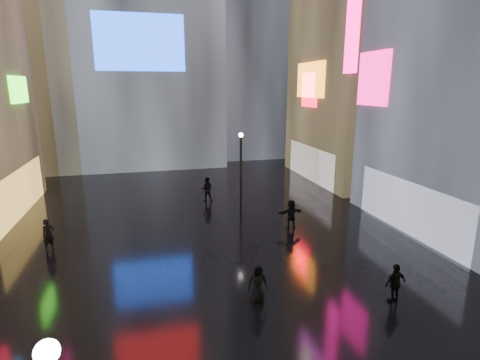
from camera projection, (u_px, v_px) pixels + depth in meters
name	position (u px, v px, depth m)	size (l,w,h in m)	color
ground	(206.00, 232.00, 21.50)	(140.00, 140.00, 0.00)	black
building_right_far	(371.00, 15.00, 31.35)	(10.28, 12.00, 28.00)	black
tower_flank_right	(243.00, 9.00, 43.99)	(12.00, 12.00, 34.00)	black
tower_flank_left	(20.00, 34.00, 35.68)	(10.00, 10.00, 26.00)	black
lamp_far	(241.00, 167.00, 24.83)	(0.30, 0.30, 5.20)	black
pedestrian_3	(395.00, 283.00, 14.30)	(0.93, 0.39, 1.58)	black
pedestrian_4	(257.00, 283.00, 14.34)	(0.77, 0.50, 1.58)	black
pedestrian_5	(291.00, 214.00, 21.94)	(1.58, 0.50, 1.70)	black
pedestrian_6	(48.00, 235.00, 18.87)	(0.60, 0.40, 1.66)	black
pedestrian_7	(207.00, 189.00, 27.11)	(0.86, 0.67, 1.76)	black
umbrella_2	(258.00, 254.00, 14.06)	(0.88, 0.89, 0.80)	black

